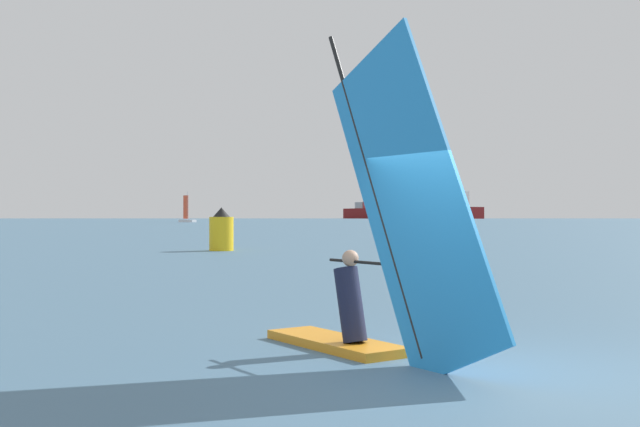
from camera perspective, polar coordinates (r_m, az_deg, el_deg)
name	(u,v)px	position (r m, az deg, el deg)	size (l,w,h in m)	color
ground_plane	(466,374)	(8.82, 10.90, -11.73)	(4000.00, 4000.00, 0.00)	#476B84
windsurfer	(374,265)	(9.56, 4.07, -3.89)	(3.40, 3.23, 4.43)	orange
cargo_ship	(407,211)	(891.85, 6.57, 0.21)	(176.05, 159.90, 35.79)	maroon
channel_buoy	(221,231)	(39.81, -7.42, -1.33)	(1.26, 1.26, 2.26)	yellow
small_sailboat	(187,219)	(263.08, -9.96, -0.42)	(7.10, 4.74, 10.45)	white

